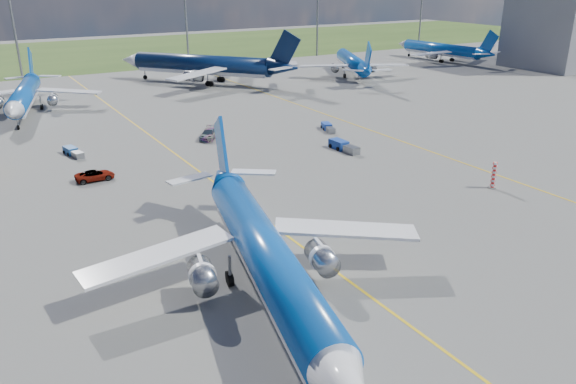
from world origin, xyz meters
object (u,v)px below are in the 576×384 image
service_car_c (209,134)px  service_car_b (95,175)px  bg_jet_nnw (27,113)px  bg_jet_n (203,83)px  warning_post (494,175)px  baggage_tug_c (73,152)px  baggage_tug_e (328,127)px  bg_jet_ne (352,76)px  bg_jet_ene (440,61)px  baggage_tug_w (343,146)px  main_airliner (267,296)px

service_car_c → service_car_b: bearing=-116.1°
bg_jet_nnw → bg_jet_n: bg_jet_n is taller
warning_post → bg_jet_n: 77.00m
bg_jet_n → service_car_c: size_ratio=8.87×
baggage_tug_c → baggage_tug_e: (36.12, -6.69, -0.01)m
bg_jet_ne → baggage_tug_e: bg_jet_ne is taller
bg_jet_ne → baggage_tug_c: 75.81m
bg_jet_ene → bg_jet_ne: bearing=7.8°
service_car_c → baggage_tug_w: size_ratio=0.94×
service_car_c → baggage_tug_c: service_car_c is taller
main_airliner → baggage_tug_w: (26.70, 27.22, 0.55)m
bg_jet_nnw → main_airliner: (7.16, -72.80, 0.00)m
bg_jet_ne → baggage_tug_c: bg_jet_ne is taller
bg_jet_ene → baggage_tug_w: (-72.80, -54.89, 0.55)m
warning_post → bg_jet_ene: bearing=48.3°
bg_jet_ene → baggage_tug_c: (-104.76, -38.55, 0.46)m
bg_jet_ne → baggage_tug_w: 60.33m
main_airliner → baggage_tug_e: 48.08m
bg_jet_ene → baggage_tug_w: bearing=33.2°
main_airliner → bg_jet_nnw: bearing=108.9°
main_airliner → bg_jet_n: bearing=83.6°
bg_jet_n → baggage_tug_w: size_ratio=8.36×
service_car_c → baggage_tug_c: bearing=-149.3°
baggage_tug_w → bg_jet_n: bearing=84.6°
bg_jet_nnw → service_car_c: bg_jet_nnw is taller
bg_jet_ene → service_car_c: 95.14m
bg_jet_n → baggage_tug_w: (-3.33, -56.68, 0.55)m
warning_post → bg_jet_ne: size_ratio=0.08×
bg_jet_ne → baggage_tug_e: bearing=74.5°
bg_jet_nnw → service_car_c: bearing=-43.3°
service_car_c → main_airliner: bearing=-71.5°
bg_jet_n → baggage_tug_e: 47.04m
service_car_b → baggage_tug_c: size_ratio=0.99×
bg_jet_nnw → baggage_tug_e: (38.02, -35.93, 0.45)m
main_airliner → baggage_tug_e: (30.86, 36.87, 0.45)m
bg_jet_ne → service_car_b: bg_jet_ne is taller
warning_post → bg_jet_ne: bg_jet_ne is taller
bg_jet_nnw → warning_post: bearing=-45.7°
main_airliner → service_car_c: (13.33, 41.78, 0.73)m
warning_post → main_airliner: bearing=-167.9°
service_car_b → bg_jet_n: bearing=-34.3°
service_car_b → baggage_tug_w: (31.75, -4.93, -0.06)m
main_airliner → baggage_tug_e: bearing=63.4°
main_airliner → service_car_b: (-5.05, 32.15, 0.61)m
baggage_tug_w → baggage_tug_c: 35.89m
bg_jet_nnw → main_airliner: bearing=-71.1°
warning_post → bg_jet_n: size_ratio=0.07×
bg_jet_nnw → bg_jet_n: 38.81m
baggage_tug_e → main_airliner: bearing=-111.2°
baggage_tug_e → baggage_tug_c: bearing=-171.8°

